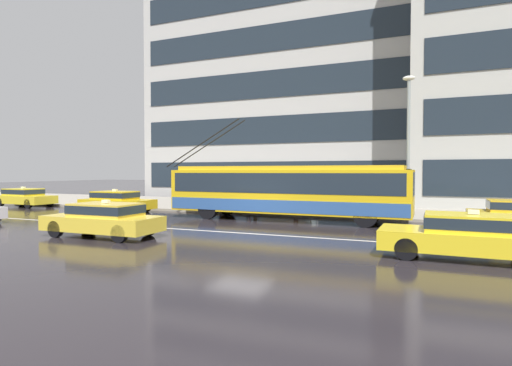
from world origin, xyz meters
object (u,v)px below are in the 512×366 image
(taxi_queued_behind_bus, at_px, (116,201))
(street_lamp, at_px, (408,135))
(bus_shelter, at_px, (284,179))
(trolleybus, at_px, (286,190))
(taxi_oncoming_far, at_px, (469,234))
(taxi_far_behind, at_px, (24,197))
(pedestrian_waiting_by_pole, at_px, (221,194))
(taxi_oncoming_near, at_px, (104,218))
(pedestrian_at_shelter, at_px, (297,183))
(pedestrian_walking_past, at_px, (256,183))
(pedestrian_approaching_curb, at_px, (250,192))

(taxi_queued_behind_bus, xyz_separation_m, street_lamp, (16.36, 2.32, 3.59))
(bus_shelter, bearing_deg, trolleybus, -70.01)
(taxi_queued_behind_bus, relative_size, bus_shelter, 1.10)
(taxi_oncoming_far, xyz_separation_m, bus_shelter, (-8.77, 10.11, 1.33))
(trolleybus, xyz_separation_m, bus_shelter, (-1.25, 3.42, 0.52))
(taxi_queued_behind_bus, bearing_deg, taxi_far_behind, 175.56)
(pedestrian_waiting_by_pole, bearing_deg, street_lamp, 0.95)
(taxi_oncoming_near, bearing_deg, street_lamp, 42.93)
(taxi_far_behind, relative_size, pedestrian_at_shelter, 2.21)
(taxi_oncoming_near, distance_m, taxi_far_behind, 16.70)
(taxi_far_behind, bearing_deg, taxi_queued_behind_bus, -4.44)
(taxi_queued_behind_bus, xyz_separation_m, bus_shelter, (9.42, 3.50, 1.33))
(pedestrian_walking_past, height_order, pedestrian_waiting_by_pole, pedestrian_walking_past)
(taxi_oncoming_near, height_order, pedestrian_waiting_by_pole, pedestrian_waiting_by_pole)
(trolleybus, distance_m, pedestrian_at_shelter, 3.85)
(bus_shelter, height_order, street_lamp, street_lamp)
(taxi_queued_behind_bus, bearing_deg, taxi_oncoming_far, -19.96)
(taxi_queued_behind_bus, xyz_separation_m, pedestrian_approaching_curb, (6.95, 4.16, 0.44))
(taxi_oncoming_near, distance_m, taxi_oncoming_far, 12.31)
(taxi_far_behind, bearing_deg, bus_shelter, 8.86)
(pedestrian_approaching_curb, bearing_deg, street_lamp, -11.09)
(taxi_oncoming_far, bearing_deg, taxi_queued_behind_bus, 160.04)
(trolleybus, height_order, pedestrian_walking_past, trolleybus)
(trolleybus, xyz_separation_m, pedestrian_at_shelter, (-0.52, 3.81, 0.23))
(taxi_oncoming_far, height_order, bus_shelter, bus_shelter)
(pedestrian_waiting_by_pole, bearing_deg, taxi_far_behind, -174.27)
(pedestrian_waiting_by_pole, xyz_separation_m, street_lamp, (10.41, 0.17, 3.16))
(pedestrian_at_shelter, height_order, pedestrian_waiting_by_pole, pedestrian_at_shelter)
(pedestrian_walking_past, height_order, street_lamp, street_lamp)
(taxi_oncoming_far, distance_m, pedestrian_at_shelter, 13.26)
(taxi_far_behind, bearing_deg, pedestrian_walking_past, 4.81)
(taxi_oncoming_near, relative_size, pedestrian_walking_past, 2.26)
(trolleybus, distance_m, street_lamp, 6.72)
(taxi_oncoming_near, bearing_deg, pedestrian_approaching_curb, 84.86)
(pedestrian_approaching_curb, bearing_deg, bus_shelter, -14.93)
(pedestrian_approaching_curb, xyz_separation_m, pedestrian_waiting_by_pole, (-1.00, -2.02, -0.01))
(trolleybus, height_order, pedestrian_at_shelter, trolleybus)
(pedestrian_at_shelter, relative_size, pedestrian_approaching_curb, 1.20)
(street_lamp, bearing_deg, pedestrian_waiting_by_pole, -179.05)
(taxi_oncoming_far, relative_size, pedestrian_at_shelter, 2.30)
(pedestrian_at_shelter, relative_size, pedestrian_walking_past, 1.01)
(taxi_far_behind, distance_m, pedestrian_waiting_by_pole, 14.74)
(trolleybus, bearing_deg, street_lamp, 21.48)
(pedestrian_at_shelter, height_order, pedestrian_approaching_curb, pedestrian_at_shelter)
(taxi_oncoming_near, relative_size, taxi_far_behind, 1.01)
(pedestrian_approaching_curb, distance_m, pedestrian_waiting_by_pole, 2.25)
(bus_shelter, xyz_separation_m, pedestrian_waiting_by_pole, (-3.48, -1.36, -0.89))
(pedestrian_approaching_curb, bearing_deg, pedestrian_walking_past, -58.12)
(bus_shelter, relative_size, pedestrian_approaching_curb, 2.45)
(taxi_oncoming_near, relative_size, street_lamp, 0.64)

